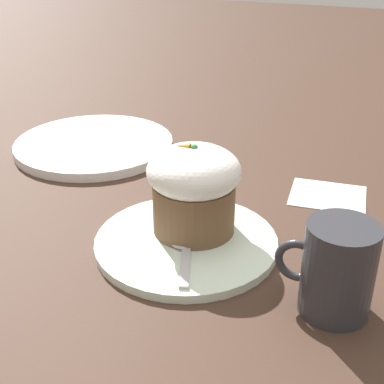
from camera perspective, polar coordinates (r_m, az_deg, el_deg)
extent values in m
plane|color=#3D281E|center=(0.63, -0.62, -5.78)|extent=(4.00, 4.00, 0.00)
cylinder|color=silver|center=(0.63, -0.62, -5.38)|extent=(0.21, 0.21, 0.01)
cylinder|color=brown|center=(0.63, 0.00, -1.53)|extent=(0.10, 0.10, 0.06)
ellipsoid|color=white|center=(0.61, 0.00, 2.31)|extent=(0.11, 0.11, 0.06)
cone|color=orange|center=(0.60, -0.95, 4.88)|extent=(0.02, 0.01, 0.01)
sphere|color=green|center=(0.60, -0.11, 4.75)|extent=(0.01, 0.01, 0.01)
cube|color=#B7B7BC|center=(0.57, -0.76, -7.98)|extent=(0.04, 0.07, 0.00)
ellipsoid|color=#B7B7BC|center=(0.61, -0.58, -5.24)|extent=(0.04, 0.05, 0.01)
cylinder|color=#2D2D33|center=(0.53, 15.33, -7.99)|extent=(0.07, 0.07, 0.09)
torus|color=#2D2D33|center=(0.53, 11.21, -7.21)|extent=(0.05, 0.01, 0.05)
cylinder|color=white|center=(0.90, -10.38, 5.00)|extent=(0.26, 0.26, 0.01)
cube|color=white|center=(0.76, 14.29, -0.35)|extent=(0.11, 0.10, 0.00)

